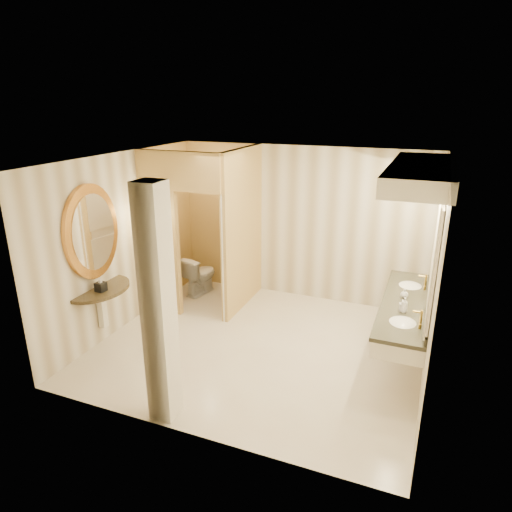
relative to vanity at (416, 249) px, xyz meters
The scene contains 16 objects.
floor 2.59m from the vanity, 168.57° to the right, with size 4.50×4.50×0.00m, color silver.
ceiling 2.29m from the vanity, 168.57° to the right, with size 4.50×4.50×0.00m, color white.
wall_back 2.56m from the vanity, 141.05° to the left, with size 4.50×0.02×2.70m, color silver.
wall_front 3.12m from the vanity, 129.51° to the right, with size 4.50×0.02×2.70m, color silver.
wall_left 4.26m from the vanity, behind, with size 0.02×4.00×2.70m, color silver.
wall_right 0.56m from the vanity, 55.91° to the right, with size 0.02×4.00×2.70m, color silver.
toilet_closet 3.15m from the vanity, 169.50° to the left, with size 1.50×1.55×2.70m.
wall_sconce 3.91m from the vanity, behind, with size 0.14×0.14×0.42m.
vanity is the anchor object (origin of this frame).
console_shelf 4.35m from the vanity, 165.02° to the right, with size 1.03×1.03×1.97m.
pillar 3.29m from the vanity, 137.84° to the right, with size 0.28×0.28×2.70m, color white.
tissue_box 4.29m from the vanity, 163.29° to the right, with size 0.13×0.13×0.13m, color black.
toilet 4.05m from the vanity, 164.98° to the left, with size 0.40×0.70×0.72m, color white.
soap_bottle_a 0.74m from the vanity, 103.49° to the right, with size 0.07×0.07×0.15m, color beige.
soap_bottle_b 0.71m from the vanity, 119.94° to the left, with size 0.10×0.10×0.13m, color silver.
soap_bottle_c 0.73m from the vanity, 97.16° to the right, with size 0.08×0.08×0.20m, color #C6B28C.
Camera 1 is at (2.14, -5.48, 3.46)m, focal length 32.00 mm.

